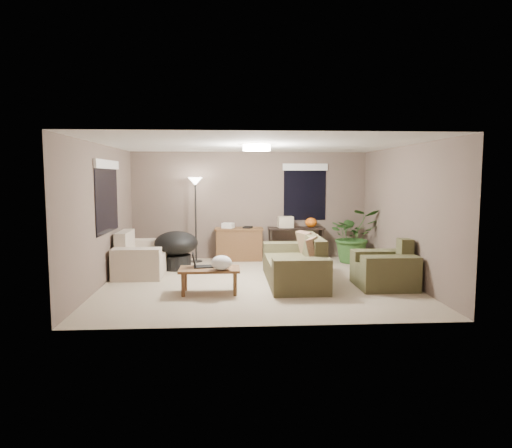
{
  "coord_description": "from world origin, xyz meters",
  "views": [
    {
      "loc": [
        -0.53,
        -8.22,
        1.94
      ],
      "look_at": [
        0.0,
        0.2,
        1.05
      ],
      "focal_mm": 32.0,
      "sensor_mm": 36.0,
      "label": 1
    }
  ],
  "objects": [
    {
      "name": "armchair",
      "position": [
        2.22,
        -0.52,
        0.3
      ],
      "size": [
        0.95,
        1.0,
        0.85
      ],
      "color": "#48472B",
      "rests_on": "ground"
    },
    {
      "name": "console_table",
      "position": [
        1.06,
        2.23,
        0.44
      ],
      "size": [
        1.3,
        0.4,
        0.75
      ],
      "color": "black",
      "rests_on": "ground"
    },
    {
      "name": "houseplant",
      "position": [
        2.3,
        1.79,
        0.47
      ],
      "size": [
        1.1,
        1.22,
        0.95
      ],
      "primitive_type": "imported",
      "color": "#2D5923",
      "rests_on": "ground"
    },
    {
      "name": "plastic_bag",
      "position": [
        -0.63,
        -0.91,
        0.54
      ],
      "size": [
        0.35,
        0.32,
        0.24
      ],
      "primitive_type": "ellipsoid",
      "rotation": [
        0.0,
        0.0,
        0.04
      ],
      "color": "white",
      "rests_on": "coffee_table"
    },
    {
      "name": "throw_pillows",
      "position": [
        0.97,
        -0.05,
        0.65
      ],
      "size": [
        0.39,
        1.4,
        0.47
      ],
      "color": "#8C7251",
      "rests_on": "main_sofa"
    },
    {
      "name": "window_back",
      "position": [
        1.3,
        2.48,
        1.79
      ],
      "size": [
        1.06,
        0.05,
        1.33
      ],
      "color": "black",
      "rests_on": "room_shell"
    },
    {
      "name": "pumpkin",
      "position": [
        1.41,
        2.23,
        0.86
      ],
      "size": [
        0.3,
        0.3,
        0.23
      ],
      "primitive_type": "ellipsoid",
      "rotation": [
        0.0,
        0.0,
        0.11
      ],
      "color": "orange",
      "rests_on": "console_table"
    },
    {
      "name": "room_shell",
      "position": [
        0.0,
        0.0,
        1.25
      ],
      "size": [
        5.5,
        5.5,
        5.5
      ],
      "color": "tan",
      "rests_on": "ground"
    },
    {
      "name": "main_sofa",
      "position": [
        0.72,
        -0.05,
        0.29
      ],
      "size": [
        0.95,
        2.2,
        0.85
      ],
      "color": "brown",
      "rests_on": "ground"
    },
    {
      "name": "loveseat",
      "position": [
        -2.27,
        0.89,
        0.3
      ],
      "size": [
        0.9,
        1.6,
        0.85
      ],
      "color": "beige",
      "rests_on": "ground"
    },
    {
      "name": "desk_papers",
      "position": [
        -0.43,
        2.2,
        0.8
      ],
      "size": [
        0.72,
        0.32,
        0.12
      ],
      "color": "silver",
      "rests_on": "desk"
    },
    {
      "name": "desk",
      "position": [
        -0.27,
        2.21,
        0.38
      ],
      "size": [
        1.1,
        0.5,
        0.75
      ],
      "color": "brown",
      "rests_on": "ground"
    },
    {
      "name": "laptop",
      "position": [
        -1.0,
        -0.66,
        0.48
      ],
      "size": [
        0.38,
        0.27,
        0.24
      ],
      "color": "black",
      "rests_on": "coffee_table"
    },
    {
      "name": "floor_lamp",
      "position": [
        -1.25,
        2.08,
        1.6
      ],
      "size": [
        0.32,
        0.32,
        1.91
      ],
      "color": "black",
      "rests_on": "ground"
    },
    {
      "name": "window_left",
      "position": [
        -2.73,
        0.3,
        1.78
      ],
      "size": [
        0.05,
        1.56,
        1.33
      ],
      "color": "black",
      "rests_on": "room_shell"
    },
    {
      "name": "cat_scratching_post",
      "position": [
        2.37,
        0.24,
        0.21
      ],
      "size": [
        0.32,
        0.32,
        0.5
      ],
      "color": "tan",
      "rests_on": "ground"
    },
    {
      "name": "ceiling_fixture",
      "position": [
        0.0,
        0.0,
        2.44
      ],
      "size": [
        0.5,
        0.5,
        0.1
      ],
      "primitive_type": "cylinder",
      "color": "white",
      "rests_on": "room_shell"
    },
    {
      "name": "coffee_table",
      "position": [
        -0.83,
        -0.76,
        0.36
      ],
      "size": [
        1.0,
        0.55,
        0.42
      ],
      "color": "brown",
      "rests_on": "ground"
    },
    {
      "name": "papasan_chair",
      "position": [
        -1.6,
        1.27,
        0.47
      ],
      "size": [
        1.11,
        1.11,
        0.8
      ],
      "color": "black",
      "rests_on": "ground"
    },
    {
      "name": "cardboard_box",
      "position": [
        0.81,
        2.23,
        0.88
      ],
      "size": [
        0.36,
        0.28,
        0.26
      ],
      "primitive_type": "cube",
      "rotation": [
        0.0,
        0.0,
        0.07
      ],
      "color": "beige",
      "rests_on": "console_table"
    }
  ]
}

